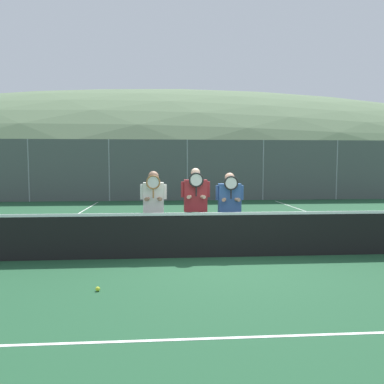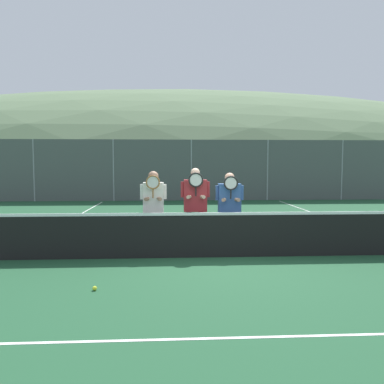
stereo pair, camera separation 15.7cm
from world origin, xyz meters
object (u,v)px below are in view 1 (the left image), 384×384
object	(u,v)px
player_leftmost	(154,204)
car_center	(245,180)
player_center_right	(230,204)
tennis_ball_on_court	(98,289)
player_center_left	(196,202)
car_far_left	(65,180)
car_left_of_center	(155,181)

from	to	relation	value
player_leftmost	car_center	bearing A→B (deg)	70.03
player_center_right	tennis_ball_on_court	distance (m)	3.60
player_center_left	car_center	size ratio (longest dim) A/B	0.38
car_far_left	car_center	xyz separation A→B (m)	(10.30, -0.18, -0.04)
car_far_left	car_left_of_center	size ratio (longest dim) A/B	1.04
player_leftmost	car_left_of_center	xyz separation A→B (m)	(-0.32, 13.88, -0.18)
car_left_of_center	tennis_ball_on_court	bearing A→B (deg)	-91.55
car_far_left	car_left_of_center	distance (m)	5.10
player_center_right	car_left_of_center	world-z (taller)	player_center_right
player_leftmost	player_center_right	world-z (taller)	player_leftmost
player_center_right	car_center	xyz separation A→B (m)	(3.24, 13.46, -0.10)
player_leftmost	car_far_left	world-z (taller)	car_far_left
player_center_left	tennis_ball_on_court	size ratio (longest dim) A/B	26.44
car_left_of_center	car_center	world-z (taller)	car_center
player_center_left	player_center_right	xyz separation A→B (m)	(0.75, 0.04, -0.05)
player_leftmost	player_center_left	xyz separation A→B (m)	(0.90, -0.05, 0.03)
player_center_left	tennis_ball_on_court	bearing A→B (deg)	-124.13
player_center_right	car_far_left	distance (m)	15.35
player_leftmost	player_center_right	bearing A→B (deg)	-0.40
player_center_right	tennis_ball_on_court	xyz separation A→B (m)	(-2.41, -2.49, -0.98)
player_center_right	car_far_left	world-z (taller)	car_far_left
car_center	tennis_ball_on_court	world-z (taller)	car_center
car_far_left	car_left_of_center	xyz separation A→B (m)	(5.09, 0.26, -0.10)
player_leftmost	player_center_right	size ratio (longest dim) A/B	1.02
player_center_left	car_center	world-z (taller)	player_center_left
car_left_of_center	player_center_right	bearing A→B (deg)	-81.93
player_center_left	tennis_ball_on_court	xyz separation A→B (m)	(-1.66, -2.45, -1.03)
player_leftmost	car_far_left	size ratio (longest dim) A/B	0.39
player_center_right	car_left_of_center	xyz separation A→B (m)	(-1.97, 13.89, -0.16)
player_center_right	car_center	world-z (taller)	car_center
player_leftmost	car_left_of_center	size ratio (longest dim) A/B	0.41
player_center_right	tennis_ball_on_court	size ratio (longest dim) A/B	24.91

